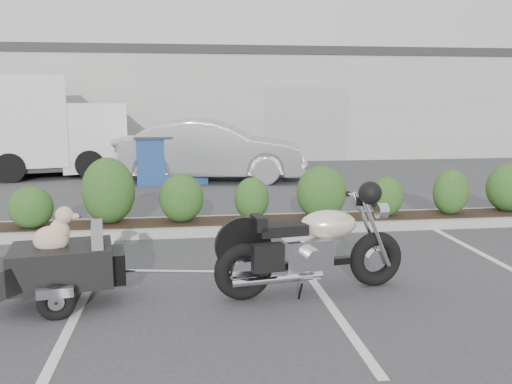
{
  "coord_description": "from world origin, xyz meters",
  "views": [
    {
      "loc": [
        -0.35,
        -6.83,
        2.23
      ],
      "look_at": [
        0.78,
        1.59,
        0.75
      ],
      "focal_mm": 38.0,
      "sensor_mm": 36.0,
      "label": 1
    }
  ],
  "objects": [
    {
      "name": "ground",
      "position": [
        0.0,
        0.0,
        0.0
      ],
      "size": [
        90.0,
        90.0,
        0.0
      ],
      "primitive_type": "plane",
      "color": "#38383A",
      "rests_on": "ground"
    },
    {
      "name": "planter_kerb",
      "position": [
        1.0,
        2.2,
        0.07
      ],
      "size": [
        12.0,
        1.0,
        0.15
      ],
      "primitive_type": "cube",
      "color": "#9E9E93",
      "rests_on": "ground"
    },
    {
      "name": "building",
      "position": [
        0.0,
        17.0,
        2.0
      ],
      "size": [
        26.0,
        10.0,
        4.0
      ],
      "primitive_type": "cube",
      "color": "#9EA099",
      "rests_on": "ground"
    },
    {
      "name": "motorcycle",
      "position": [
        1.09,
        -0.98,
        0.53
      ],
      "size": [
        2.31,
        0.9,
        1.33
      ],
      "rotation": [
        0.0,
        0.0,
        0.15
      ],
      "color": "black",
      "rests_on": "ground"
    },
    {
      "name": "pet_trailer",
      "position": [
        -1.7,
        -0.96,
        0.46
      ],
      "size": [
        1.87,
        1.06,
        1.1
      ],
      "rotation": [
        0.0,
        0.0,
        0.15
      ],
      "color": "black",
      "rests_on": "ground"
    },
    {
      "name": "sedan",
      "position": [
        0.42,
        7.77,
        0.83
      ],
      "size": [
        5.2,
        2.37,
        1.66
      ],
      "primitive_type": "imported",
      "rotation": [
        0.0,
        0.0,
        1.44
      ],
      "color": "#BCBAC2",
      "rests_on": "ground"
    },
    {
      "name": "dumpster",
      "position": [
        -0.68,
        7.67,
        0.64
      ],
      "size": [
        2.01,
        1.46,
        1.25
      ],
      "rotation": [
        0.0,
        0.0,
        0.09
      ],
      "color": "navy",
      "rests_on": "ground"
    },
    {
      "name": "delivery_truck",
      "position": [
        -5.0,
        9.15,
        1.36
      ],
      "size": [
        6.46,
        3.31,
        2.83
      ],
      "rotation": [
        0.0,
        0.0,
        0.23
      ],
      "color": "silver",
      "rests_on": "ground"
    }
  ]
}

